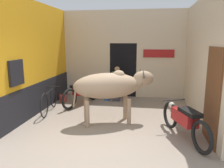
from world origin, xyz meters
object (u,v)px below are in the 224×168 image
object	(u,v)px
motorcycle_near	(184,120)
bucket	(63,98)
cow	(111,86)
motorcycle_far	(82,92)
plastic_stool	(107,94)
bicycle	(49,100)
shopkeeper_seated	(117,83)

from	to	relation	value
motorcycle_near	bucket	bearing A→B (deg)	147.14
cow	motorcycle_far	size ratio (longest dim) A/B	1.14
plastic_stool	motorcycle_far	bearing A→B (deg)	-137.00
bicycle	bucket	distance (m)	1.18
bicycle	shopkeeper_seated	size ratio (longest dim) A/B	1.38
cow	motorcycle_near	size ratio (longest dim) A/B	1.17
shopkeeper_seated	cow	bearing A→B (deg)	-85.97
cow	motorcycle_near	world-z (taller)	cow
bicycle	shopkeeper_seated	xyz separation A→B (m)	(1.89, 1.67, 0.29)
motorcycle_far	bucket	distance (m)	0.90
bucket	plastic_stool	bearing A→B (deg)	16.98
motorcycle_near	bucket	size ratio (longest dim) A/B	7.31
motorcycle_near	bicycle	size ratio (longest dim) A/B	1.10
motorcycle_far	bicycle	bearing A→B (deg)	-129.74
shopkeeper_seated	bucket	world-z (taller)	shopkeeper_seated
motorcycle_far	shopkeeper_seated	bearing A→B (deg)	33.59
motorcycle_near	plastic_stool	bearing A→B (deg)	127.96
motorcycle_near	cow	bearing A→B (deg)	157.45
cow	shopkeeper_seated	xyz separation A→B (m)	(-0.16, 2.27, -0.36)
bicycle	bucket	world-z (taller)	bicycle
motorcycle_far	shopkeeper_seated	xyz separation A→B (m)	(1.11, 0.74, 0.20)
cow	plastic_stool	distance (m)	2.42
bicycle	plastic_stool	distance (m)	2.22
cow	motorcycle_far	distance (m)	2.07
cow	bucket	xyz separation A→B (m)	(-2.08, 1.75, -0.89)
motorcycle_near	plastic_stool	world-z (taller)	motorcycle_near
motorcycle_near	motorcycle_far	bearing A→B (deg)	143.31
bucket	cow	bearing A→B (deg)	-40.12
shopkeeper_seated	motorcycle_near	bearing A→B (deg)	-57.29
motorcycle_far	plastic_stool	distance (m)	1.03
cow	bucket	distance (m)	2.86
motorcycle_far	bicycle	distance (m)	1.22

